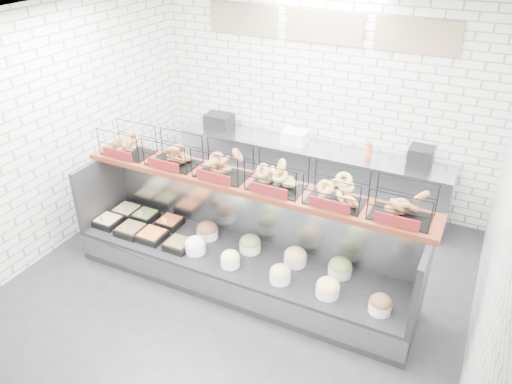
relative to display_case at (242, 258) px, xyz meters
The scene contains 5 objects.
ground 0.48m from the display_case, 87.97° to the right, with size 5.50×5.50×0.00m, color black.
room_shell 1.75m from the display_case, 87.33° to the left, with size 5.02×5.51×3.01m.
display_case is the anchor object (origin of this frame).
bagel_shelf 1.07m from the display_case, 84.59° to the left, with size 4.10×0.50×0.40m.
prep_counter 2.09m from the display_case, 89.72° to the left, with size 4.00×0.60×1.20m.
Camera 1 is at (2.19, -3.75, 3.86)m, focal length 35.00 mm.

